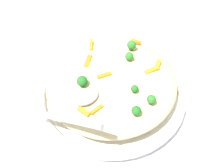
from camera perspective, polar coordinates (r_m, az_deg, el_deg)
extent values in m
plane|color=silver|center=(0.70, 0.00, -2.95)|extent=(2.40, 2.40, 0.00)
cylinder|color=white|center=(0.69, 0.00, -2.42)|extent=(0.34, 0.34, 0.02)
torus|color=white|center=(0.67, 0.00, -1.41)|extent=(0.36, 0.36, 0.02)
torus|color=black|center=(0.67, 0.00, -1.22)|extent=(0.36, 0.36, 0.00)
ellipsoid|color=#DBC689|center=(0.65, 0.00, 0.41)|extent=(0.31, 0.31, 0.06)
cube|color=orange|center=(0.66, 9.58, 3.98)|extent=(0.03, 0.02, 0.01)
cube|color=orange|center=(0.57, -5.98, -5.73)|extent=(0.02, 0.03, 0.01)
cube|color=orange|center=(0.71, 5.05, 8.92)|extent=(0.02, 0.03, 0.01)
cube|color=orange|center=(0.66, -5.08, 4.74)|extent=(0.04, 0.04, 0.01)
cube|color=orange|center=(0.64, 8.32, 2.89)|extent=(0.04, 0.02, 0.01)
cube|color=orange|center=(0.62, -1.66, 1.76)|extent=(0.03, 0.02, 0.01)
cube|color=orange|center=(0.57, -3.24, -5.37)|extent=(0.03, 0.01, 0.01)
cube|color=orange|center=(0.70, -4.43, 8.26)|extent=(0.03, 0.04, 0.01)
cylinder|color=#296820|center=(0.69, 4.07, 7.42)|extent=(0.01, 0.01, 0.01)
sphere|color=#2D7A28|center=(0.68, 4.13, 8.19)|extent=(0.02, 0.02, 0.02)
cylinder|color=#296820|center=(0.65, 3.60, 5.18)|extent=(0.01, 0.01, 0.01)
sphere|color=#2D7A28|center=(0.65, 3.65, 5.84)|extent=(0.02, 0.02, 0.02)
cylinder|color=#205B1C|center=(0.59, 4.72, -1.53)|extent=(0.01, 0.01, 0.01)
sphere|color=#236B23|center=(0.59, 4.78, -0.98)|extent=(0.02, 0.02, 0.02)
cylinder|color=#205B1C|center=(0.60, -6.20, -0.14)|extent=(0.01, 0.01, 0.01)
sphere|color=#236B23|center=(0.60, -6.30, 0.60)|extent=(0.02, 0.02, 0.02)
cylinder|color=#205B1C|center=(0.56, 5.04, -6.14)|extent=(0.01, 0.01, 0.01)
sphere|color=#236B23|center=(0.56, 5.11, -5.59)|extent=(0.02, 0.02, 0.02)
cylinder|color=#296820|center=(0.58, 8.15, -3.81)|extent=(0.01, 0.01, 0.01)
sphere|color=#2D7A28|center=(0.57, 8.26, -3.19)|extent=(0.02, 0.02, 0.02)
ellipsoid|color=#B7B7BC|center=(0.58, -5.37, -2.65)|extent=(0.06, 0.04, 0.02)
cylinder|color=#B7B7BC|center=(0.52, -10.10, -7.18)|extent=(0.09, 0.16, 0.07)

